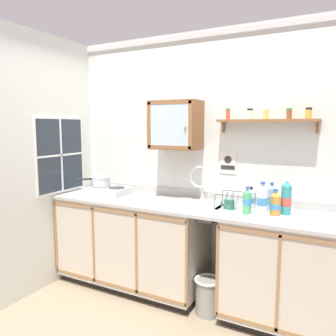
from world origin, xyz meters
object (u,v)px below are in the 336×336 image
(bottle_juice_amber_5, at_px, (275,204))
(dish_rack, at_px, (234,206))
(bottle_soda_green_4, at_px, (247,202))
(bottle_water_blue_0, at_px, (271,199))
(hot_plate_stove, at_px, (108,191))
(saucepan, at_px, (101,181))
(bottle_detergent_teal_3, at_px, (286,199))
(mug, at_px, (229,205))
(bottle_opaque_white_2, at_px, (262,201))
(bottle_water_clear_1, at_px, (251,200))
(wall_cabinet, at_px, (176,125))
(trash_bin, at_px, (208,295))
(warning_sign, at_px, (228,163))
(sink, at_px, (197,204))

(bottle_juice_amber_5, bearing_deg, dish_rack, 177.98)
(bottle_soda_green_4, bearing_deg, bottle_water_blue_0, 46.96)
(hot_plate_stove, bearing_deg, saucepan, 168.74)
(bottle_water_blue_0, bearing_deg, bottle_detergent_teal_3, -13.59)
(mug, bearing_deg, dish_rack, 53.24)
(bottle_opaque_white_2, bearing_deg, dish_rack, 158.31)
(bottle_juice_amber_5, bearing_deg, bottle_opaque_white_2, -133.42)
(dish_rack, bearing_deg, bottle_water_clear_1, 21.72)
(bottle_water_clear_1, relative_size, bottle_detergent_teal_3, 0.70)
(bottle_water_clear_1, relative_size, wall_cabinet, 0.42)
(saucepan, xyz_separation_m, wall_cabinet, (0.87, 0.12, 0.61))
(saucepan, bearing_deg, bottle_detergent_teal_3, 0.41)
(bottle_juice_amber_5, bearing_deg, bottle_water_clear_1, 163.05)
(bottle_water_clear_1, xyz_separation_m, mug, (-0.17, -0.09, -0.04))
(bottle_water_blue_0, xyz_separation_m, bottle_detergent_teal_3, (0.13, -0.03, 0.02))
(bottle_soda_green_4, height_order, mug, bottle_soda_green_4)
(trash_bin, bearing_deg, hot_plate_stove, 172.00)
(warning_sign, height_order, trash_bin, warning_sign)
(saucepan, relative_size, wall_cabinet, 0.58)
(hot_plate_stove, bearing_deg, bottle_detergent_teal_3, 1.11)
(trash_bin, bearing_deg, warning_sign, 87.98)
(warning_sign, relative_size, trash_bin, 0.66)
(bottle_water_blue_0, distance_m, bottle_water_clear_1, 0.17)
(bottle_water_clear_1, distance_m, bottle_opaque_white_2, 0.21)
(bottle_water_blue_0, bearing_deg, sink, -175.79)
(saucepan, distance_m, bottle_juice_amber_5, 1.88)
(warning_sign, bearing_deg, bottle_opaque_white_2, -44.03)
(bottle_detergent_teal_3, xyz_separation_m, wall_cabinet, (-1.09, 0.10, 0.61))
(bottle_water_blue_0, distance_m, bottle_detergent_teal_3, 0.13)
(bottle_soda_green_4, xyz_separation_m, trash_bin, (-0.31, -0.06, -0.89))
(bottle_soda_green_4, bearing_deg, hot_plate_stove, 175.90)
(hot_plate_stove, height_order, bottle_soda_green_4, bottle_soda_green_4)
(sink, xyz_separation_m, mug, (0.34, -0.08, 0.05))
(bottle_juice_amber_5, xyz_separation_m, wall_cabinet, (-1.02, 0.18, 0.65))
(bottle_opaque_white_2, relative_size, bottle_juice_amber_5, 1.31)
(bottle_water_blue_0, relative_size, bottle_soda_green_4, 1.10)
(bottle_water_clear_1, bearing_deg, hot_plate_stove, -178.90)
(sink, bearing_deg, dish_rack, -6.42)
(bottle_water_clear_1, height_order, bottle_soda_green_4, bottle_soda_green_4)
(hot_plate_stove, distance_m, bottle_water_blue_0, 1.73)
(wall_cabinet, bearing_deg, bottle_detergent_teal_3, -5.46)
(bottle_water_clear_1, bearing_deg, bottle_juice_amber_5, -16.95)
(saucepan, distance_m, bottle_water_clear_1, 1.67)
(bottle_water_blue_0, relative_size, dish_rack, 0.78)
(bottle_opaque_white_2, distance_m, mug, 0.31)
(bottle_opaque_white_2, distance_m, bottle_detergent_teal_3, 0.23)
(wall_cabinet, bearing_deg, sink, -22.70)
(bottle_soda_green_4, distance_m, bottle_juice_amber_5, 0.23)
(bottle_juice_amber_5, bearing_deg, bottle_detergent_teal_3, 44.15)
(saucepan, distance_m, dish_rack, 1.53)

